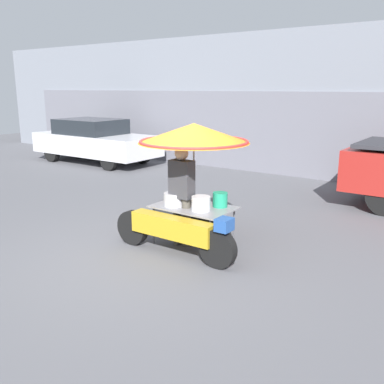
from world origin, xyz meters
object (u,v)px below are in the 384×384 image
(parked_car, at_px, (95,140))
(potted_plant, at_px, (85,141))
(vendor_motorcycle_cart, at_px, (191,155))
(vendor_person, at_px, (182,191))

(parked_car, xyz_separation_m, potted_plant, (-1.48, 0.82, -0.20))
(parked_car, relative_size, potted_plant, 4.43)
(vendor_motorcycle_cart, bearing_deg, potted_plant, 148.37)
(vendor_person, distance_m, potted_plant, 10.23)
(vendor_motorcycle_cart, xyz_separation_m, vendor_person, (-0.15, -0.05, -0.58))
(parked_car, bearing_deg, potted_plant, 151.12)
(vendor_motorcycle_cart, distance_m, parked_car, 8.66)
(vendor_person, bearing_deg, potted_plant, 147.67)
(vendor_person, relative_size, parked_car, 0.36)
(potted_plant, bearing_deg, vendor_motorcycle_cart, -31.63)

